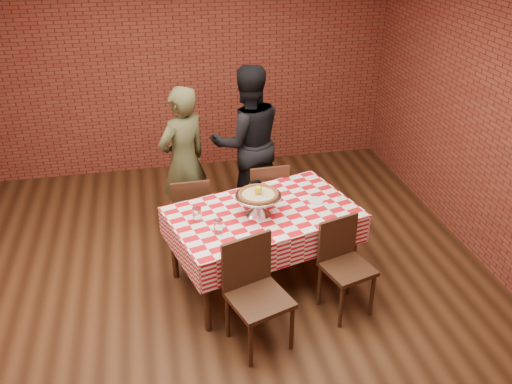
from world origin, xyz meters
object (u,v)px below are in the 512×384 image
(chair_far_left, at_px, (191,212))
(diner_olive, at_px, (184,161))
(water_glass_right, at_px, (197,215))
(pizza, at_px, (258,195))
(pizza_stand, at_px, (258,205))
(chair_near_right, at_px, (347,270))
(table, at_px, (263,246))
(chair_far_right, at_px, (265,197))
(condiment_caddy, at_px, (256,189))
(chair_near_left, at_px, (259,299))
(water_glass_left, at_px, (219,226))
(diner_black, at_px, (248,142))

(chair_far_left, distance_m, diner_olive, 0.57)
(water_glass_right, bearing_deg, pizza, 1.40)
(pizza_stand, height_order, pizza, pizza)
(water_glass_right, distance_m, chair_near_right, 1.38)
(pizza, bearing_deg, chair_far_left, 127.90)
(diner_olive, bearing_deg, table, 85.87)
(chair_far_right, bearing_deg, pizza, 71.86)
(condiment_caddy, xyz_separation_m, chair_near_left, (-0.20, -1.12, -0.37))
(water_glass_left, height_order, diner_olive, diner_olive)
(condiment_caddy, relative_size, chair_near_right, 0.16)
(water_glass_left, height_order, condiment_caddy, condiment_caddy)
(pizza, bearing_deg, pizza_stand, 0.00)
(water_glass_right, xyz_separation_m, diner_olive, (-0.02, 1.14, -0.01))
(chair_near_right, relative_size, chair_far_left, 1.01)
(condiment_caddy, bearing_deg, pizza, -109.03)
(pizza_stand, height_order, chair_far_right, pizza_stand)
(table, distance_m, diner_olive, 1.33)
(chair_near_left, bearing_deg, chair_far_right, 57.17)
(chair_near_left, relative_size, diner_black, 0.53)
(pizza_stand, relative_size, chair_near_right, 0.48)
(water_glass_left, distance_m, diner_olive, 1.38)
(chair_far_left, height_order, diner_black, diner_black)
(pizza_stand, distance_m, pizza, 0.10)
(chair_near_left, distance_m, chair_near_right, 0.86)
(pizza, distance_m, diner_olive, 1.27)
(condiment_caddy, distance_m, chair_near_left, 1.20)
(diner_olive, bearing_deg, pizza_stand, 83.13)
(pizza_stand, height_order, diner_black, diner_black)
(pizza_stand, distance_m, chair_far_left, 1.00)
(pizza, bearing_deg, diner_olive, 116.53)
(pizza, bearing_deg, condiment_caddy, 82.38)
(diner_black, bearing_deg, pizza, 77.54)
(chair_near_left, relative_size, chair_near_right, 1.07)
(chair_near_left, xyz_separation_m, diner_black, (0.33, 2.14, 0.41))
(table, bearing_deg, pizza_stand, -150.38)
(chair_near_left, distance_m, diner_black, 2.21)
(table, relative_size, pizza, 4.51)
(chair_near_left, distance_m, diner_olive, 1.99)
(pizza_stand, distance_m, chair_near_left, 0.90)
(chair_near_right, height_order, chair_far_right, chair_far_right)
(chair_near_left, distance_m, chair_far_right, 1.67)
(water_glass_left, xyz_separation_m, condiment_caddy, (0.44, 0.57, 0.01))
(pizza_stand, xyz_separation_m, chair_far_right, (0.25, 0.83, -0.41))
(condiment_caddy, height_order, chair_far_left, condiment_caddy)
(water_glass_left, relative_size, diner_olive, 0.08)
(chair_far_right, bearing_deg, pizza_stand, 71.86)
(pizza, relative_size, diner_black, 0.21)
(table, distance_m, water_glass_left, 0.68)
(water_glass_left, distance_m, water_glass_right, 0.27)
(pizza_stand, height_order, water_glass_right, pizza_stand)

